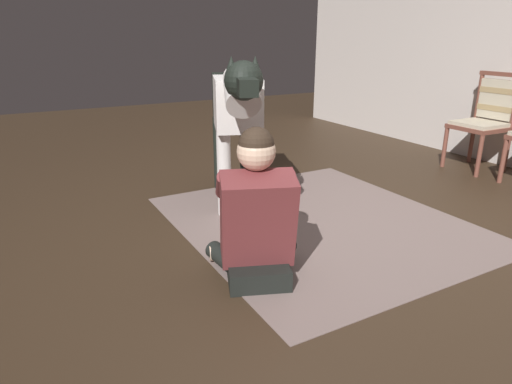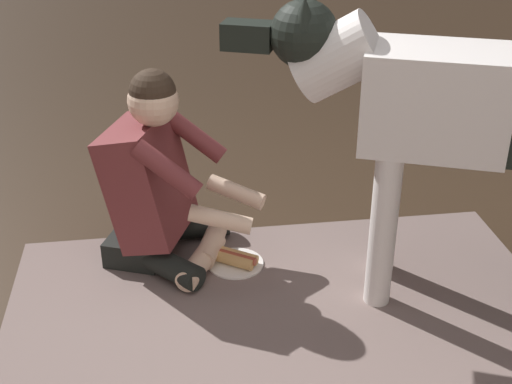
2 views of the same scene
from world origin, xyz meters
name	(u,v)px [view 2 (image 2 of 2)]	position (x,y,z in m)	size (l,w,h in m)	color
ground_plane	(232,327)	(0.00, 0.00, 0.00)	(13.71, 13.71, 0.00)	#352619
area_rug	(298,363)	(-0.21, 0.24, 0.00)	(2.21, 1.95, 0.01)	#76635D
person_sitting_on_floor	(159,185)	(0.25, -0.55, 0.36)	(0.74, 0.61, 0.88)	black
large_dog	(449,112)	(-0.83, -0.12, 0.80)	(1.53, 0.73, 1.21)	silver
hot_dog_on_plate	(236,260)	(-0.06, -0.43, 0.02)	(0.25, 0.25, 0.06)	white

